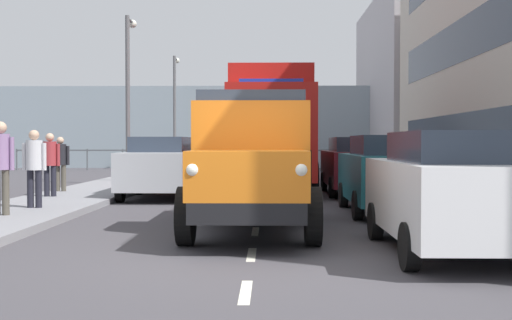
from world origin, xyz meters
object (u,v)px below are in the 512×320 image
Objects in this scene: pedestrian_near_railing at (1,160)px; car_teal_kerbside_1 at (386,173)px; pedestrian_by_lamp at (50,159)px; lamp_post_far at (175,101)px; lorry_cargo_red at (271,126)px; pedestrian_couple_b at (60,159)px; car_maroon_kerbside_2 at (355,165)px; lamp_post_promenade at (129,82)px; car_silver_oppositeside_0 at (161,166)px; car_red_oppositeside_1 at (188,160)px; truck_vintage_orange at (252,165)px; car_white_kerbside_near at (453,190)px; pedestrian_with_bag at (34,162)px.

car_teal_kerbside_1 is at bearing -166.80° from pedestrian_near_railing.
car_teal_kerbside_1 is 2.49× the size of pedestrian_by_lamp.
pedestrian_by_lamp is 19.31m from lamp_post_far.
lorry_cargo_red is 6.50m from pedestrian_couple_b.
lamp_post_promenade is (7.79, -4.37, 2.90)m from car_maroon_kerbside_2.
car_silver_oppositeside_0 is 1.00× the size of car_red_oppositeside_1.
truck_vintage_orange is 13.62m from car_red_oppositeside_1.
car_red_oppositeside_1 is (5.64, -10.09, 0.00)m from car_teal_kerbside_1.
car_silver_oppositeside_0 is at bearing 90.00° from car_red_oppositeside_1.
truck_vintage_orange is at bearing 127.22° from pedestrian_couple_b.
lamp_post_promenade is at bearing 90.17° from lamp_post_far.
car_white_kerbside_near is 10.47m from car_maroon_kerbside_2.
lorry_cargo_red reaches higher than pedestrian_with_bag.
car_white_kerbside_near is at bearing 145.70° from truck_vintage_orange.
pedestrian_by_lamp is (0.66, -2.95, -0.02)m from pedestrian_with_bag.
car_silver_oppositeside_0 is at bearing -58.12° from car_white_kerbside_near.
pedestrian_couple_b is at bearing 87.30° from lamp_post_far.
pedestrian_near_railing is (7.81, 1.83, 0.34)m from car_teal_kerbside_1.
lorry_cargo_red is 1.35× the size of lamp_post_promenade.
pedestrian_with_bag is at bearing 90.65° from lamp_post_promenade.
lamp_post_far is at bearing -83.00° from car_silver_oppositeside_0.
truck_vintage_orange is 25.54m from lamp_post_far.
lamp_post_promenade is (-0.55, -7.07, 2.67)m from pedestrian_by_lamp.
pedestrian_near_railing reaches higher than car_red_oppositeside_1.
car_silver_oppositeside_0 is 18.18m from lamp_post_far.
car_teal_kerbside_1 is 0.68× the size of lamp_post_promenade.
car_teal_kerbside_1 and car_silver_oppositeside_0 have the same top height.
pedestrian_with_bag is (7.68, 5.65, 0.25)m from car_maroon_kerbside_2.
truck_vintage_orange is 9.54m from pedestrian_couple_b.
lorry_cargo_red is 1.32× the size of lamp_post_far.
pedestrian_with_bag is (2.04, 10.48, 0.25)m from car_red_oppositeside_1.
pedestrian_couple_b is 6.01m from lamp_post_promenade.
pedestrian_couple_b is at bearing -9.15° from car_silver_oppositeside_0.
pedestrian_couple_b is (6.12, 1.95, -1.00)m from lorry_cargo_red.
car_maroon_kerbside_2 is at bearing -173.97° from pedestrian_couple_b.
car_maroon_kerbside_2 is 1.10× the size of car_silver_oppositeside_0.
lamp_post_far is at bearing -89.95° from pedestrian_near_railing.
pedestrian_couple_b is at bearing -47.87° from car_white_kerbside_near.
car_red_oppositeside_1 is 8.00m from pedestrian_by_lamp.
lamp_post_far reaches higher than pedestrian_with_bag.
car_teal_kerbside_1 is 12.73m from lamp_post_promenade.
pedestrian_couple_b is at bearing 6.03° from car_maroon_kerbside_2.
car_maroon_kerbside_2 is at bearing -137.72° from pedestrian_near_railing.
lorry_cargo_red is at bearing 129.41° from car_red_oppositeside_1.
pedestrian_couple_b is (5.77, -7.59, -0.11)m from truck_vintage_orange.
lorry_cargo_red reaches higher than car_teal_kerbside_1.
lamp_post_promenade is at bearing -90.08° from pedestrian_near_railing.
lamp_post_promenade reaches higher than car_silver_oppositeside_0.
pedestrian_with_bag is (5.15, 6.69, -0.93)m from lorry_cargo_red.
pedestrian_by_lamp is 1.81m from pedestrian_couple_b.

